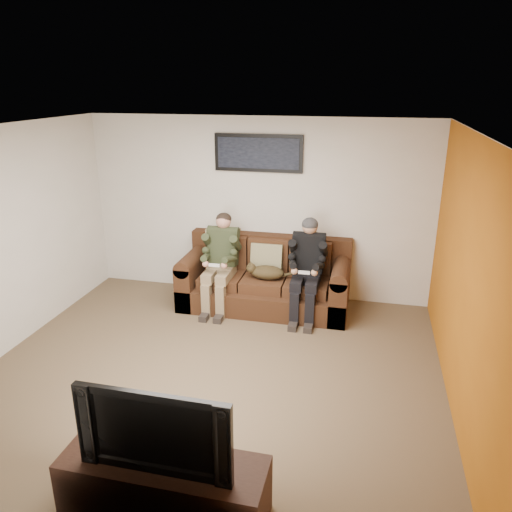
% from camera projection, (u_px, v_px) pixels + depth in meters
% --- Properties ---
extents(floor, '(5.00, 5.00, 0.00)m').
position_uv_depth(floor, '(213.00, 369.00, 5.57)').
color(floor, brown).
rests_on(floor, ground).
extents(ceiling, '(5.00, 5.00, 0.00)m').
position_uv_depth(ceiling, '(205.00, 131.00, 4.71)').
color(ceiling, silver).
rests_on(ceiling, ground).
extents(wall_back, '(5.00, 0.00, 5.00)m').
position_uv_depth(wall_back, '(258.00, 209.00, 7.21)').
color(wall_back, beige).
rests_on(wall_back, ground).
extents(wall_front, '(5.00, 0.00, 5.00)m').
position_uv_depth(wall_front, '(97.00, 381.00, 3.07)').
color(wall_front, beige).
rests_on(wall_front, ground).
extents(wall_left, '(0.00, 4.50, 4.50)m').
position_uv_depth(wall_left, '(0.00, 243.00, 5.67)').
color(wall_left, beige).
rests_on(wall_left, ground).
extents(wall_right, '(0.00, 4.50, 4.50)m').
position_uv_depth(wall_right, '(467.00, 281.00, 4.61)').
color(wall_right, beige).
rests_on(wall_right, ground).
extents(accent_wall_right, '(0.00, 4.50, 4.50)m').
position_uv_depth(accent_wall_right, '(466.00, 280.00, 4.62)').
color(accent_wall_right, '#A55710').
rests_on(accent_wall_right, ground).
extents(sofa, '(2.33, 1.01, 0.95)m').
position_uv_depth(sofa, '(266.00, 281.00, 7.09)').
color(sofa, '#391F11').
rests_on(sofa, ground).
extents(throw_pillow, '(0.45, 0.21, 0.44)m').
position_uv_depth(throw_pillow, '(267.00, 259.00, 7.03)').
color(throw_pillow, '#807954').
rests_on(throw_pillow, sofa).
extents(throw_blanket, '(0.48, 0.23, 0.08)m').
position_uv_depth(throw_blanket, '(223.00, 232.00, 7.31)').
color(throw_blanket, '#BCB48A').
rests_on(throw_blanket, sofa).
extents(person_left, '(0.51, 0.87, 1.32)m').
position_uv_depth(person_left, '(221.00, 256.00, 6.91)').
color(person_left, '#857153').
rests_on(person_left, sofa).
extents(person_right, '(0.51, 0.86, 1.33)m').
position_uv_depth(person_right, '(307.00, 263.00, 6.66)').
color(person_right, black).
rests_on(person_right, sofa).
extents(cat, '(0.66, 0.26, 0.24)m').
position_uv_depth(cat, '(266.00, 272.00, 6.84)').
color(cat, '#4B3B1D').
rests_on(cat, sofa).
extents(framed_poster, '(1.25, 0.05, 0.52)m').
position_uv_depth(framed_poster, '(258.00, 153.00, 6.91)').
color(framed_poster, black).
rests_on(framed_poster, wall_back).
extents(tv_stand, '(1.52, 0.50, 0.48)m').
position_uv_depth(tv_stand, '(165.00, 487.00, 3.65)').
color(tv_stand, black).
rests_on(tv_stand, ground).
extents(television, '(1.12, 0.16, 0.64)m').
position_uv_depth(television, '(160.00, 424.00, 3.46)').
color(television, black).
rests_on(television, tv_stand).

